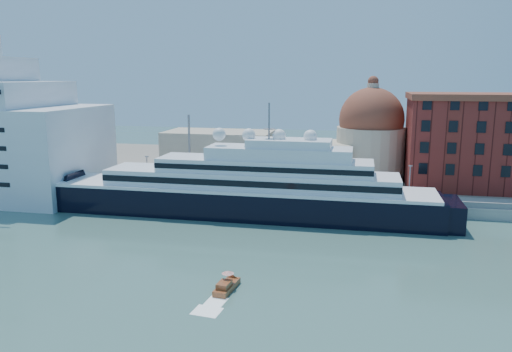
# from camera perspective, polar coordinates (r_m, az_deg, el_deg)

# --- Properties ---
(ground) EXTENTS (400.00, 400.00, 0.00)m
(ground) POSITION_cam_1_polar(r_m,az_deg,el_deg) (85.22, -2.02, -8.75)
(ground) COLOR #345B53
(ground) RESTS_ON ground
(quay) EXTENTS (180.00, 10.00, 2.50)m
(quay) POSITION_cam_1_polar(r_m,az_deg,el_deg) (116.73, 2.01, -2.56)
(quay) COLOR gray
(quay) RESTS_ON ground
(land) EXTENTS (260.00, 72.00, 2.00)m
(land) POSITION_cam_1_polar(r_m,az_deg,el_deg) (156.45, 4.61, 0.88)
(land) COLOR slate
(land) RESTS_ON ground
(quay_fence) EXTENTS (180.00, 0.10, 1.20)m
(quay_fence) POSITION_cam_1_polar(r_m,az_deg,el_deg) (111.99, 1.61, -2.18)
(quay_fence) COLOR slate
(quay_fence) RESTS_ON quay
(superyacht) EXTENTS (93.82, 13.01, 28.04)m
(superyacht) POSITION_cam_1_polar(r_m,az_deg,el_deg) (107.15, -3.26, -1.86)
(superyacht) COLOR black
(superyacht) RESTS_ON ground
(service_barge) EXTENTS (13.40, 5.47, 2.94)m
(service_barge) POSITION_cam_1_polar(r_m,az_deg,el_deg) (123.86, -21.02, -2.70)
(service_barge) COLOR white
(service_barge) RESTS_ON ground
(water_taxi) EXTENTS (2.59, 6.03, 2.78)m
(water_taxi) POSITION_cam_1_polar(r_m,az_deg,el_deg) (70.98, -3.41, -12.42)
(water_taxi) COLOR maroon
(water_taxi) RESTS_ON ground
(warehouse) EXTENTS (43.00, 19.00, 23.25)m
(warehouse) POSITION_cam_1_polar(r_m,az_deg,el_deg) (134.54, 25.91, 3.59)
(warehouse) COLOR maroon
(warehouse) RESTS_ON land
(church) EXTENTS (66.00, 18.00, 25.50)m
(church) POSITION_cam_1_polar(r_m,az_deg,el_deg) (137.22, 6.39, 3.57)
(church) COLOR beige
(church) RESTS_ON land
(lamp_posts) EXTENTS (120.80, 2.40, 18.00)m
(lamp_posts) POSITION_cam_1_polar(r_m,az_deg,el_deg) (116.15, -4.28, 1.67)
(lamp_posts) COLOR slate
(lamp_posts) RESTS_ON quay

